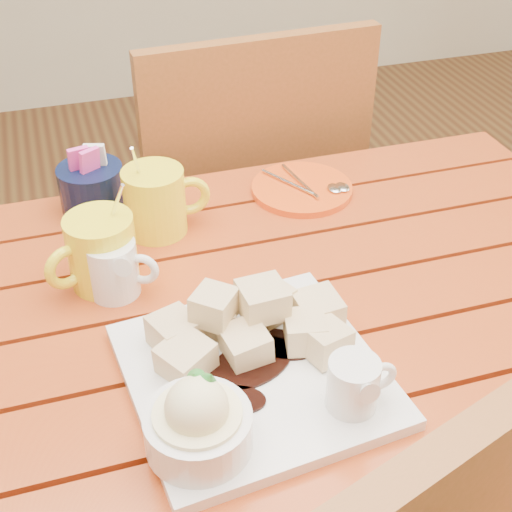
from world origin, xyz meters
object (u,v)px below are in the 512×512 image
object	(u,v)px
table	(244,385)
orange_saucer	(303,189)
dessert_plate	(245,373)
coffee_mug_right	(157,200)
chair_far	(241,210)
coffee_mug_left	(100,251)

from	to	relation	value
table	orange_saucer	distance (m)	0.36
dessert_plate	coffee_mug_right	world-z (taller)	coffee_mug_right
orange_saucer	table	bearing A→B (deg)	-123.11
orange_saucer	chair_far	world-z (taller)	chair_far
dessert_plate	chair_far	size ratio (longest dim) A/B	0.33
table	coffee_mug_left	xyz separation A→B (m)	(-0.16, 0.14, 0.16)
coffee_mug_left	orange_saucer	size ratio (longest dim) A/B	0.93
coffee_mug_right	orange_saucer	bearing A→B (deg)	9.35
orange_saucer	chair_far	bearing A→B (deg)	93.66
coffee_mug_left	dessert_plate	bearing A→B (deg)	-88.43
dessert_plate	coffee_mug_left	xyz separation A→B (m)	(-0.13, 0.25, 0.02)
dessert_plate	chair_far	distance (m)	0.78
chair_far	orange_saucer	bearing A→B (deg)	90.49
coffee_mug_right	chair_far	size ratio (longest dim) A/B	0.16
table	dessert_plate	world-z (taller)	dessert_plate
coffee_mug_right	chair_far	distance (m)	0.50
table	coffee_mug_left	bearing A→B (deg)	137.58
coffee_mug_left	chair_far	distance (m)	0.62
table	dessert_plate	xyz separation A→B (m)	(-0.03, -0.11, 0.14)
dessert_plate	chair_far	bearing A→B (deg)	74.33
table	coffee_mug_right	xyz separation A→B (m)	(-0.06, 0.25, 0.16)
dessert_plate	orange_saucer	distance (m)	0.46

